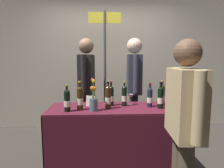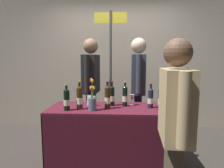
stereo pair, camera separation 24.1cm
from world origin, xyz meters
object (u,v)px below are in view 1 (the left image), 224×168
at_px(display_bottle_0, 67,100).
at_px(vendor_presenter, 87,82).
at_px(booth_signpost, 105,60).
at_px(featured_wine_bottle, 80,98).
at_px(flower_vase, 93,101).
at_px(tasting_table, 112,126).
at_px(taster_foreground_right, 184,118).
at_px(wine_glass_near_vendor, 131,97).

xyz_separation_m(display_bottle_0, vendor_presenter, (0.16, 0.82, 0.11)).
bearing_deg(booth_signpost, featured_wine_bottle, -105.88).
xyz_separation_m(featured_wine_bottle, flower_vase, (0.16, -0.05, -0.03)).
bearing_deg(flower_vase, booth_signpost, 82.64).
bearing_deg(tasting_table, taster_foreground_right, -59.74).
xyz_separation_m(wine_glass_near_vendor, flower_vase, (-0.49, -0.29, 0.01)).
bearing_deg(wine_glass_near_vendor, display_bottle_0, -159.06).
relative_size(display_bottle_0, booth_signpost, 0.14).
bearing_deg(display_bottle_0, taster_foreground_right, -35.16).
relative_size(vendor_presenter, booth_signpost, 0.78).
bearing_deg(taster_foreground_right, display_bottle_0, 58.84).
xyz_separation_m(vendor_presenter, booth_signpost, (0.29, 0.34, 0.34)).
distance_m(wine_glass_near_vendor, flower_vase, 0.57).
bearing_deg(vendor_presenter, display_bottle_0, -5.33).
xyz_separation_m(wine_glass_near_vendor, vendor_presenter, (-0.63, 0.52, 0.14)).
height_order(tasting_table, booth_signpost, booth_signpost).
relative_size(tasting_table, display_bottle_0, 5.03).
bearing_deg(display_bottle_0, vendor_presenter, 78.89).
relative_size(taster_foreground_right, booth_signpost, 0.70).
xyz_separation_m(tasting_table, booth_signpost, (-0.08, 0.99, 0.84)).
bearing_deg(taster_foreground_right, tasting_table, 34.25).
xyz_separation_m(wine_glass_near_vendor, booth_signpost, (-0.34, 0.86, 0.49)).
distance_m(vendor_presenter, taster_foreground_right, 1.82).
distance_m(featured_wine_bottle, booth_signpost, 1.22).
relative_size(flower_vase, vendor_presenter, 0.23).
height_order(display_bottle_0, taster_foreground_right, taster_foreground_right).
bearing_deg(display_bottle_0, booth_signpost, 68.60).
height_order(vendor_presenter, taster_foreground_right, vendor_presenter).
distance_m(featured_wine_bottle, display_bottle_0, 0.16).
relative_size(flower_vase, taster_foreground_right, 0.25).
distance_m(featured_wine_bottle, vendor_presenter, 0.77).
xyz_separation_m(featured_wine_bottle, booth_signpost, (0.31, 1.10, 0.44)).
height_order(wine_glass_near_vendor, vendor_presenter, vendor_presenter).
distance_m(tasting_table, taster_foreground_right, 1.14).
distance_m(tasting_table, flower_vase, 0.46).
height_order(featured_wine_bottle, booth_signpost, booth_signpost).
height_order(tasting_table, flower_vase, flower_vase).
bearing_deg(taster_foreground_right, featured_wine_bottle, 52.67).
xyz_separation_m(featured_wine_bottle, taster_foreground_right, (0.93, -0.82, -0.01)).
bearing_deg(tasting_table, flower_vase, -144.96).
distance_m(tasting_table, wine_glass_near_vendor, 0.46).
bearing_deg(booth_signpost, taster_foreground_right, -72.13).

